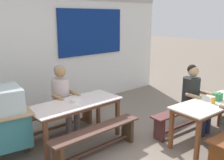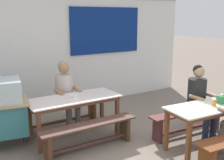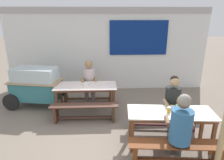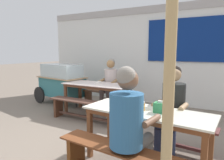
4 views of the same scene
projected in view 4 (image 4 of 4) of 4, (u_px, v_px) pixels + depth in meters
ground_plane at (88, 138)px, 3.52m from camera, size 40.00×40.00×0.00m
backdrop_wall at (148, 53)px, 5.87m from camera, size 6.63×0.23×2.71m
dining_table_far at (97, 87)px, 4.79m from camera, size 1.60×0.68×0.73m
dining_table_near at (147, 117)px, 2.62m from camera, size 1.67×0.74×0.73m
bench_far_back at (109, 97)px, 5.34m from camera, size 1.55×0.30×0.44m
bench_far_front at (83, 107)px, 4.35m from camera, size 1.62×0.29×0.44m
bench_near_back at (161, 129)px, 3.14m from camera, size 1.60×0.38×0.44m
food_cart at (61, 81)px, 5.76m from camera, size 1.75×0.99×1.12m
person_right_near_table at (172, 105)px, 2.93m from camera, size 0.45×0.58×1.27m
person_near_front at (129, 120)px, 2.17m from camera, size 0.51×0.56×1.33m
person_center_facing at (110, 81)px, 5.19m from camera, size 0.46×0.57×1.29m
tissue_box at (160, 107)px, 2.52m from camera, size 0.14×0.12×0.15m
condiment_jar at (142, 106)px, 2.61m from camera, size 0.07×0.07×0.12m
soup_bowl at (98, 83)px, 4.78m from camera, size 0.17×0.17×0.05m
wooden_support_post at (168, 104)px, 1.58m from camera, size 0.09×0.09×2.15m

